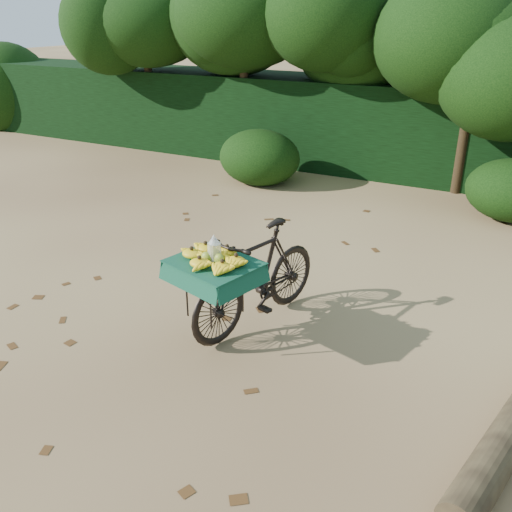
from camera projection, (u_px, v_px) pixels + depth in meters
The scene contains 6 objects.
ground at pixel (325, 323), 5.86m from camera, with size 80.00×80.00×0.00m, color tan.
vendor_bicycle at pixel (255, 276), 5.62m from camera, with size 1.12×1.95×1.11m.
hedge_backdrop at pixel (443, 132), 10.57m from camera, with size 26.00×1.80×1.80m, color black.
tree_row at pixel (406, 76), 9.74m from camera, with size 14.50×2.00×4.00m, color black, non-canonical shape.
bush_clumps at pixel (448, 185), 8.93m from camera, with size 8.80×1.70×0.90m, color black, non-canonical shape.
leaf_litter at pixel (344, 296), 6.38m from camera, with size 7.00×7.30×0.01m, color #4F3015, non-canonical shape.
Camera 1 is at (1.66, -4.81, 3.09)m, focal length 38.00 mm.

